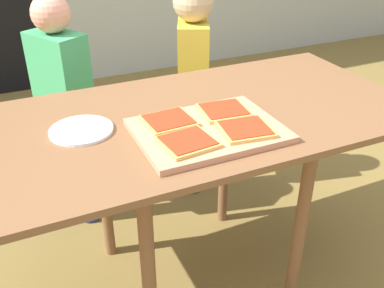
% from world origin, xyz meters
% --- Properties ---
extents(ground_plane, '(16.00, 16.00, 0.00)m').
position_xyz_m(ground_plane, '(0.00, 0.00, 0.00)').
color(ground_plane, olive).
extents(dining_table, '(1.49, 0.74, 0.74)m').
position_xyz_m(dining_table, '(0.00, 0.00, 0.66)').
color(dining_table, brown).
rests_on(dining_table, ground).
extents(cutting_board, '(0.44, 0.33, 0.02)m').
position_xyz_m(cutting_board, '(-0.02, -0.14, 0.75)').
color(cutting_board, tan).
rests_on(cutting_board, dining_table).
extents(pizza_slice_near_left, '(0.16, 0.15, 0.01)m').
position_xyz_m(pizza_slice_near_left, '(-0.11, -0.20, 0.77)').
color(pizza_slice_near_left, '#E8B356').
rests_on(pizza_slice_near_left, cutting_board).
extents(pizza_slice_far_right, '(0.16, 0.15, 0.01)m').
position_xyz_m(pizza_slice_far_right, '(0.08, -0.06, 0.77)').
color(pizza_slice_far_right, '#E8B356').
rests_on(pizza_slice_far_right, cutting_board).
extents(pizza_slice_far_left, '(0.16, 0.15, 0.01)m').
position_xyz_m(pizza_slice_far_left, '(-0.11, -0.06, 0.77)').
color(pizza_slice_far_left, '#E8B356').
rests_on(pizza_slice_far_left, cutting_board).
extents(pizza_slice_near_right, '(0.16, 0.16, 0.01)m').
position_xyz_m(pizza_slice_near_right, '(0.07, -0.20, 0.77)').
color(pizza_slice_near_right, '#E8B356').
rests_on(pizza_slice_near_right, cutting_board).
extents(plate_white_left, '(0.20, 0.20, 0.01)m').
position_xyz_m(plate_white_left, '(-0.37, 0.03, 0.75)').
color(plate_white_left, white).
rests_on(plate_white_left, dining_table).
extents(child_left, '(0.24, 0.28, 1.05)m').
position_xyz_m(child_left, '(-0.34, 0.61, 0.60)').
color(child_left, navy).
rests_on(child_left, ground).
extents(child_right, '(0.23, 0.28, 1.06)m').
position_xyz_m(child_right, '(0.28, 0.62, 0.62)').
color(child_right, '#433663').
rests_on(child_right, ground).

